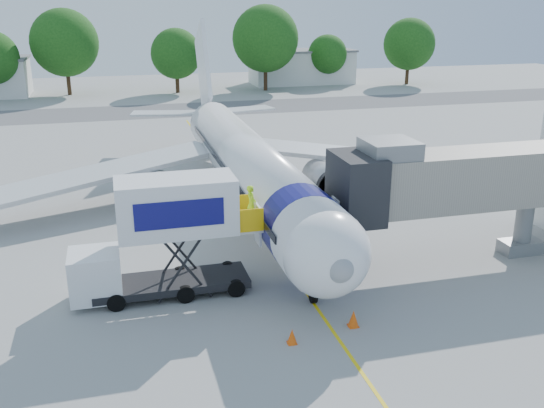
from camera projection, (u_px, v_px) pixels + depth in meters
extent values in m
plane|color=#9B9B99|center=(262.00, 229.00, 35.78)|extent=(160.00, 160.00, 0.00)
cube|color=yellow|center=(262.00, 229.00, 35.78)|extent=(0.15, 70.00, 0.01)
cube|color=#59595B|center=(179.00, 110.00, 74.23)|extent=(120.00, 10.00, 0.01)
cylinder|color=white|center=(250.00, 167.00, 37.57)|extent=(3.70, 28.00, 3.70)
sphere|color=white|center=(326.00, 254.00, 24.75)|extent=(3.70, 3.70, 3.70)
sphere|color=gray|center=(340.00, 269.00, 23.33)|extent=(1.10, 1.10, 1.10)
cone|color=white|center=(207.00, 118.00, 53.13)|extent=(3.70, 6.00, 3.70)
cube|color=white|center=(203.00, 68.00, 52.70)|extent=(0.35, 7.26, 8.29)
cube|color=silver|center=(362.00, 155.00, 43.18)|extent=(16.17, 9.32, 1.42)
cube|color=silver|center=(101.00, 173.00, 38.81)|extent=(16.17, 9.32, 1.42)
cylinder|color=#999BA0|center=(325.00, 180.00, 40.82)|extent=(2.10, 3.60, 2.10)
cylinder|color=#999BA0|center=(160.00, 193.00, 38.15)|extent=(2.10, 3.60, 2.10)
cube|color=black|center=(329.00, 246.00, 24.33)|extent=(2.60, 1.39, 0.81)
cylinder|color=#0E0D5D|center=(304.00, 228.00, 27.49)|extent=(3.73, 2.00, 3.73)
cylinder|color=silver|center=(313.00, 287.00, 26.84)|extent=(0.16, 0.16, 1.50)
cylinder|color=black|center=(313.00, 296.00, 26.98)|extent=(0.25, 0.64, 0.64)
cylinder|color=black|center=(277.00, 189.00, 41.76)|extent=(0.35, 0.90, 0.90)
cylinder|color=black|center=(203.00, 195.00, 40.50)|extent=(0.35, 0.90, 0.90)
cube|color=gray|center=(470.00, 178.00, 30.15)|extent=(13.60, 2.60, 2.80)
cube|color=black|center=(356.00, 188.00, 28.67)|extent=(2.00, 3.20, 3.20)
cube|color=slate|center=(390.00, 149.00, 28.48)|extent=(2.40, 2.40, 0.80)
cylinder|color=slate|center=(523.00, 226.00, 31.93)|extent=(0.90, 0.90, 3.00)
cube|color=slate|center=(520.00, 246.00, 32.30)|extent=(2.20, 1.20, 0.70)
cylinder|color=black|center=(506.00, 248.00, 32.08)|extent=(0.30, 0.70, 0.70)
cylinder|color=black|center=(535.00, 245.00, 32.51)|extent=(0.30, 0.70, 0.70)
cube|color=black|center=(172.00, 282.00, 27.74)|extent=(7.00, 2.30, 0.35)
cube|color=white|center=(95.00, 275.00, 26.68)|extent=(2.20, 2.20, 2.10)
cube|color=black|center=(94.00, 265.00, 26.54)|extent=(1.90, 2.10, 0.70)
cube|color=white|center=(176.00, 205.00, 26.65)|extent=(5.20, 2.40, 2.50)
cube|color=#0E0D5D|center=(179.00, 214.00, 25.53)|extent=(3.80, 0.04, 1.20)
cube|color=silver|center=(246.00, 224.00, 27.80)|extent=(1.10, 2.20, 0.10)
cube|color=yellow|center=(251.00, 221.00, 26.66)|extent=(1.10, 0.06, 1.10)
cube|color=yellow|center=(241.00, 206.00, 28.58)|extent=(1.10, 0.06, 1.10)
cylinder|color=black|center=(236.00, 288.00, 27.50)|extent=(0.80, 0.25, 0.80)
cylinder|color=black|center=(227.00, 269.00, 29.43)|extent=(0.80, 0.25, 0.80)
cylinder|color=black|center=(116.00, 303.00, 26.22)|extent=(0.80, 0.25, 0.80)
cylinder|color=black|center=(115.00, 282.00, 28.14)|extent=(0.80, 0.25, 0.80)
imported|color=#A9EB18|center=(251.00, 204.00, 27.55)|extent=(0.56, 0.74, 1.81)
cube|color=white|center=(416.00, 354.00, 21.97)|extent=(3.53, 2.75, 1.26)
cube|color=#0E0D5D|center=(416.00, 345.00, 21.84)|extent=(2.26, 2.12, 0.31)
cylinder|color=black|center=(406.00, 383.00, 20.86)|extent=(0.67, 0.46, 0.63)
cylinder|color=black|center=(379.00, 367.00, 21.79)|extent=(0.67, 0.46, 0.63)
cylinder|color=black|center=(450.00, 357.00, 22.35)|extent=(0.67, 0.46, 0.63)
cylinder|color=black|center=(423.00, 343.00, 23.28)|extent=(0.67, 0.46, 0.63)
cone|color=#F5550C|center=(353.00, 319.00, 24.98)|extent=(0.46, 0.46, 0.72)
cube|color=#F5550C|center=(353.00, 326.00, 25.09)|extent=(0.41, 0.41, 0.04)
cone|color=#F5550C|center=(292.00, 336.00, 23.75)|extent=(0.40, 0.40, 0.63)
cube|color=#F5550C|center=(292.00, 343.00, 23.85)|extent=(0.36, 0.36, 0.04)
cube|color=silver|center=(302.00, 68.00, 97.09)|extent=(16.00, 7.00, 5.00)
cube|color=slate|center=(302.00, 51.00, 96.24)|extent=(16.40, 7.40, 0.30)
cylinder|color=#382314|center=(68.00, 80.00, 85.39)|extent=(0.56, 0.56, 4.18)
sphere|color=#184913|center=(64.00, 43.00, 83.75)|extent=(9.28, 9.28, 9.28)
cylinder|color=#382314|center=(177.00, 81.00, 87.56)|extent=(0.56, 0.56, 3.21)
sphere|color=#184913|center=(176.00, 54.00, 86.30)|extent=(7.14, 7.14, 7.14)
cylinder|color=#382314|center=(266.00, 76.00, 89.62)|extent=(0.56, 0.56, 4.34)
sphere|color=#184913|center=(265.00, 39.00, 87.93)|extent=(9.63, 9.63, 9.63)
cylinder|color=#382314|center=(327.00, 76.00, 95.77)|extent=(0.56, 0.56, 2.74)
sphere|color=#184913|center=(327.00, 54.00, 94.70)|extent=(6.09, 6.09, 6.09)
cylinder|color=#382314|center=(407.00, 73.00, 96.43)|extent=(0.56, 0.56, 3.61)
sphere|color=#184913|center=(409.00, 44.00, 95.02)|extent=(8.02, 8.02, 8.02)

